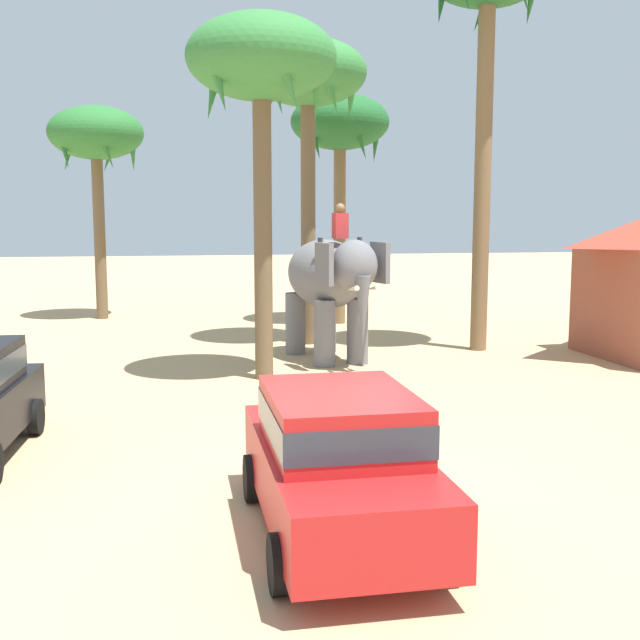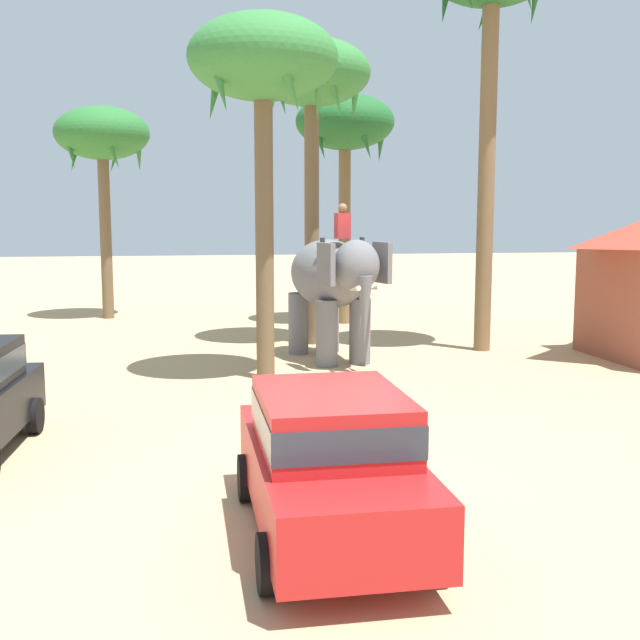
{
  "view_description": "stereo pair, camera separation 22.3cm",
  "coord_description": "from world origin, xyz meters",
  "px_view_note": "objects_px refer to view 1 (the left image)",
  "views": [
    {
      "loc": [
        -1.62,
        -9.24,
        3.66
      ],
      "look_at": [
        0.93,
        5.71,
        1.6
      ],
      "focal_mm": 44.47,
      "sensor_mm": 36.0,
      "label": 1
    },
    {
      "loc": [
        -1.4,
        -9.28,
        3.66
      ],
      "look_at": [
        0.93,
        5.71,
        1.6
      ],
      "focal_mm": 44.47,
      "sensor_mm": 36.0,
      "label": 2
    }
  ],
  "objects_px": {
    "car_sedan_foreground": "(338,457)",
    "palm_tree_behind_elephant": "(261,68)",
    "palm_tree_far_back": "(96,138)",
    "elephant_with_mahout": "(330,281)",
    "palm_tree_leaning_seaward": "(340,128)",
    "palm_tree_left_of_road": "(308,82)"
  },
  "relations": [
    {
      "from": "car_sedan_foreground",
      "to": "palm_tree_far_back",
      "type": "xyz_separation_m",
      "value": [
        -4.53,
        19.81,
        5.24
      ]
    },
    {
      "from": "car_sedan_foreground",
      "to": "palm_tree_behind_elephant",
      "type": "distance_m",
      "value": 10.52
    },
    {
      "from": "elephant_with_mahout",
      "to": "palm_tree_leaning_seaward",
      "type": "height_order",
      "value": "palm_tree_leaning_seaward"
    },
    {
      "from": "car_sedan_foreground",
      "to": "palm_tree_left_of_road",
      "type": "bearing_deg",
      "value": 82.6
    },
    {
      "from": "elephant_with_mahout",
      "to": "palm_tree_far_back",
      "type": "bearing_deg",
      "value": 125.13
    },
    {
      "from": "car_sedan_foreground",
      "to": "palm_tree_far_back",
      "type": "bearing_deg",
      "value": 102.89
    },
    {
      "from": "palm_tree_behind_elephant",
      "to": "palm_tree_far_back",
      "type": "xyz_separation_m",
      "value": [
        -4.56,
        11.01,
        -0.54
      ]
    },
    {
      "from": "palm_tree_behind_elephant",
      "to": "palm_tree_far_back",
      "type": "height_order",
      "value": "palm_tree_behind_elephant"
    },
    {
      "from": "elephant_with_mahout",
      "to": "palm_tree_leaning_seaward",
      "type": "bearing_deg",
      "value": 76.84
    },
    {
      "from": "elephant_with_mahout",
      "to": "palm_tree_leaning_seaward",
      "type": "xyz_separation_m",
      "value": [
        1.53,
        6.55,
        4.39
      ]
    },
    {
      "from": "palm_tree_far_back",
      "to": "palm_tree_leaning_seaward",
      "type": "xyz_separation_m",
      "value": [
        7.92,
        -2.53,
        0.22
      ]
    },
    {
      "from": "elephant_with_mahout",
      "to": "palm_tree_leaning_seaward",
      "type": "relative_size",
      "value": 0.54
    },
    {
      "from": "palm_tree_far_back",
      "to": "palm_tree_leaning_seaward",
      "type": "relative_size",
      "value": 0.97
    },
    {
      "from": "car_sedan_foreground",
      "to": "palm_tree_leaning_seaward",
      "type": "height_order",
      "value": "palm_tree_leaning_seaward"
    },
    {
      "from": "palm_tree_far_back",
      "to": "palm_tree_leaning_seaward",
      "type": "bearing_deg",
      "value": -17.74
    },
    {
      "from": "palm_tree_left_of_road",
      "to": "palm_tree_far_back",
      "type": "xyz_separation_m",
      "value": [
        -6.26,
        6.47,
        -1.01
      ]
    },
    {
      "from": "car_sedan_foreground",
      "to": "elephant_with_mahout",
      "type": "height_order",
      "value": "elephant_with_mahout"
    },
    {
      "from": "car_sedan_foreground",
      "to": "palm_tree_leaning_seaward",
      "type": "bearing_deg",
      "value": 78.9
    },
    {
      "from": "car_sedan_foreground",
      "to": "palm_tree_behind_elephant",
      "type": "bearing_deg",
      "value": 89.79
    },
    {
      "from": "palm_tree_behind_elephant",
      "to": "palm_tree_left_of_road",
      "type": "xyz_separation_m",
      "value": [
        1.7,
        4.54,
        0.47
      ]
    },
    {
      "from": "car_sedan_foreground",
      "to": "palm_tree_leaning_seaward",
      "type": "relative_size",
      "value": 0.55
    },
    {
      "from": "car_sedan_foreground",
      "to": "palm_tree_behind_elephant",
      "type": "relative_size",
      "value": 0.53
    }
  ]
}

